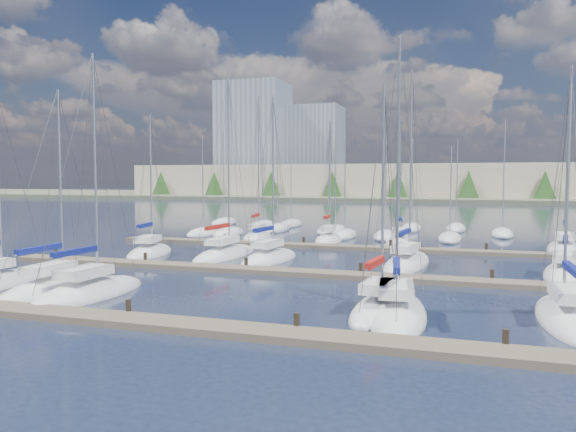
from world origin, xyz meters
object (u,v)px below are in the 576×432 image
(sailboat_m, at_px, (564,274))
(sailboat_o, at_px, (329,240))
(sailboat_n, at_px, (258,237))
(sailboat_f, at_px, (566,318))
(sailboat_i, at_px, (225,254))
(sailboat_d, at_px, (379,309))
(sailboat_e, at_px, (396,312))
(sailboat_h, at_px, (150,253))
(sailboat_k, at_px, (407,263))
(sailboat_p, at_px, (399,243))
(sailboat_c, at_px, (90,292))
(sailboat_r, at_px, (564,249))
(sailboat_b, at_px, (55,288))
(sailboat_j, at_px, (270,258))

(sailboat_m, relative_size, sailboat_o, 0.90)
(sailboat_n, bearing_deg, sailboat_f, -58.35)
(sailboat_i, height_order, sailboat_d, sailboat_i)
(sailboat_e, xyz_separation_m, sailboat_h, (-21.90, 14.23, -0.00))
(sailboat_f, relative_size, sailboat_k, 0.81)
(sailboat_d, height_order, sailboat_n, sailboat_n)
(sailboat_p, relative_size, sailboat_c, 0.94)
(sailboat_k, relative_size, sailboat_m, 1.30)
(sailboat_m, bearing_deg, sailboat_d, -117.78)
(sailboat_e, xyz_separation_m, sailboat_k, (-1.13, 15.16, 0.00))
(sailboat_i, relative_size, sailboat_o, 1.20)
(sailboat_r, xyz_separation_m, sailboat_m, (-1.98, -13.92, -0.01))
(sailboat_o, bearing_deg, sailboat_b, -111.05)
(sailboat_c, bearing_deg, sailboat_i, 89.53)
(sailboat_f, relative_size, sailboat_m, 1.06)
(sailboat_b, relative_size, sailboat_m, 1.06)
(sailboat_h, bearing_deg, sailboat_i, -3.24)
(sailboat_h, relative_size, sailboat_c, 0.89)
(sailboat_r, bearing_deg, sailboat_k, -127.52)
(sailboat_r, height_order, sailboat_h, sailboat_r)
(sailboat_b, xyz_separation_m, sailboat_c, (2.67, -0.43, 0.01))
(sailboat_n, relative_size, sailboat_r, 1.00)
(sailboat_i, xyz_separation_m, sailboat_j, (4.17, -0.95, -0.01))
(sailboat_d, relative_size, sailboat_r, 0.75)
(sailboat_j, height_order, sailboat_o, sailboat_j)
(sailboat_j, distance_m, sailboat_o, 13.79)
(sailboat_m, xyz_separation_m, sailboat_c, (-25.29, -14.27, 0.00))
(sailboat_p, bearing_deg, sailboat_o, 166.95)
(sailboat_r, relative_size, sailboat_h, 1.26)
(sailboat_e, distance_m, sailboat_m, 16.29)
(sailboat_n, bearing_deg, sailboat_b, -103.83)
(sailboat_f, xyz_separation_m, sailboat_h, (-29.17, 13.01, -0.00))
(sailboat_f, height_order, sailboat_n, sailboat_n)
(sailboat_i, xyz_separation_m, sailboat_d, (14.69, -14.85, -0.00))
(sailboat_n, xyz_separation_m, sailboat_r, (28.70, -0.56, -0.01))
(sailboat_i, bearing_deg, sailboat_e, -41.28)
(sailboat_f, distance_m, sailboat_n, 36.70)
(sailboat_e, xyz_separation_m, sailboat_n, (-17.74, 28.07, 0.01))
(sailboat_n, relative_size, sailboat_b, 1.28)
(sailboat_m, distance_m, sailboat_c, 29.04)
(sailboat_d, bearing_deg, sailboat_c, -171.24)
(sailboat_r, height_order, sailboat_o, sailboat_r)
(sailboat_k, bearing_deg, sailboat_p, 104.61)
(sailboat_p, xyz_separation_m, sailboat_m, (12.17, -13.91, -0.01))
(sailboat_d, height_order, sailboat_h, sailboat_h)
(sailboat_k, height_order, sailboat_r, sailboat_r)
(sailboat_n, distance_m, sailboat_j, 15.29)
(sailboat_d, height_order, sailboat_c, sailboat_c)
(sailboat_e, height_order, sailboat_k, sailboat_k)
(sailboat_k, relative_size, sailboat_c, 1.08)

